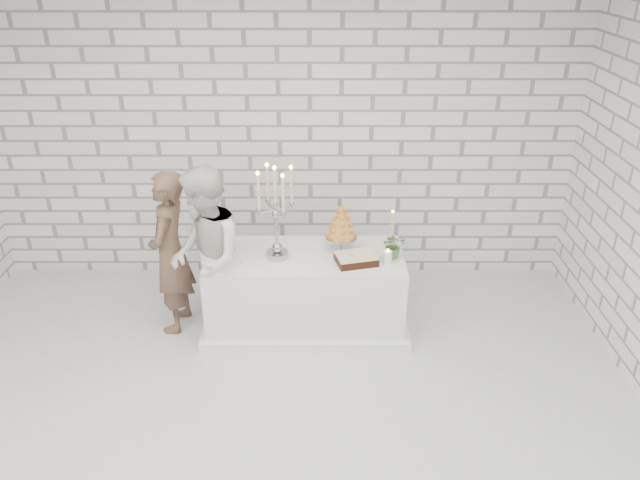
{
  "coord_description": "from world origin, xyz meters",
  "views": [
    {
      "loc": [
        0.41,
        -3.51,
        3.36
      ],
      "look_at": [
        0.41,
        1.14,
        1.05
      ],
      "focal_mm": 34.41,
      "sensor_mm": 36.0,
      "label": 1
    }
  ],
  "objects_px": {
    "groom": "(170,253)",
    "croquembouche": "(341,228)",
    "candelabra": "(276,213)",
    "cake_table": "(306,290)",
    "bride": "(206,259)"
  },
  "relations": [
    {
      "from": "candelabra",
      "to": "cake_table",
      "type": "bearing_deg",
      "value": 10.6
    },
    {
      "from": "cake_table",
      "to": "candelabra",
      "type": "bearing_deg",
      "value": -169.4
    },
    {
      "from": "groom",
      "to": "bride",
      "type": "xyz_separation_m",
      "value": [
        0.37,
        -0.22,
        0.05
      ]
    },
    {
      "from": "cake_table",
      "to": "bride",
      "type": "height_order",
      "value": "bride"
    },
    {
      "from": "cake_table",
      "to": "bride",
      "type": "relative_size",
      "value": 1.08
    },
    {
      "from": "groom",
      "to": "candelabra",
      "type": "relative_size",
      "value": 1.78
    },
    {
      "from": "croquembouche",
      "to": "cake_table",
      "type": "bearing_deg",
      "value": -164.77
    },
    {
      "from": "cake_table",
      "to": "croquembouche",
      "type": "xyz_separation_m",
      "value": [
        0.33,
        0.09,
        0.61
      ]
    },
    {
      "from": "cake_table",
      "to": "croquembouche",
      "type": "bearing_deg",
      "value": 15.23
    },
    {
      "from": "groom",
      "to": "croquembouche",
      "type": "bearing_deg",
      "value": 98.84
    },
    {
      "from": "bride",
      "to": "croquembouche",
      "type": "height_order",
      "value": "bride"
    },
    {
      "from": "bride",
      "to": "croquembouche",
      "type": "distance_m",
      "value": 1.24
    },
    {
      "from": "cake_table",
      "to": "groom",
      "type": "distance_m",
      "value": 1.29
    },
    {
      "from": "cake_table",
      "to": "candelabra",
      "type": "height_order",
      "value": "candelabra"
    },
    {
      "from": "groom",
      "to": "croquembouche",
      "type": "height_order",
      "value": "groom"
    }
  ]
}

